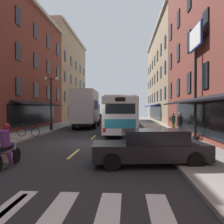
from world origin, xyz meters
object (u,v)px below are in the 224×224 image
(billboard_sign, at_px, (196,55))
(pedestrian_mid, at_px, (180,125))
(pedestrian_near, at_px, (173,122))
(street_lamp_twin, at_px, (51,101))
(transit_bus, at_px, (122,114))
(box_truck, at_px, (86,109))
(sedan_mid, at_px, (151,147))
(sedan_near, at_px, (97,118))
(motorcycle_rider, at_px, (6,149))
(bicycle_near, at_px, (29,132))

(billboard_sign, height_order, pedestrian_mid, billboard_sign)
(pedestrian_near, distance_m, street_lamp_twin, 11.45)
(transit_bus, relative_size, street_lamp_twin, 2.43)
(box_truck, xyz_separation_m, sedan_mid, (5.57, -17.05, -1.46))
(box_truck, height_order, sedan_near, box_truck)
(motorcycle_rider, height_order, street_lamp_twin, street_lamp_twin)
(sedan_mid, distance_m, bicycle_near, 11.09)
(billboard_sign, xyz_separation_m, motorcycle_rider, (-8.88, -7.34, -5.02))
(sedan_near, bearing_deg, motorcycle_rider, -89.23)
(sedan_near, distance_m, bicycle_near, 20.10)
(motorcycle_rider, xyz_separation_m, pedestrian_near, (8.33, 11.96, 0.33))
(transit_bus, distance_m, box_truck, 5.90)
(motorcycle_rider, xyz_separation_m, street_lamp_twin, (-2.85, 13.49, 2.24))
(bicycle_near, bearing_deg, billboard_sign, -5.06)
(pedestrian_near, bearing_deg, billboard_sign, 61.04)
(sedan_near, height_order, street_lamp_twin, street_lamp_twin)
(sedan_near, bearing_deg, pedestrian_near, -61.97)
(transit_bus, distance_m, pedestrian_mid, 6.75)
(motorcycle_rider, bearing_deg, bicycle_near, 108.77)
(pedestrian_near, relative_size, street_lamp_twin, 0.34)
(billboard_sign, height_order, pedestrian_near, billboard_sign)
(motorcycle_rider, relative_size, pedestrian_near, 1.22)
(sedan_mid, xyz_separation_m, bicycle_near, (-8.18, 7.48, -0.19))
(billboard_sign, bearing_deg, pedestrian_near, 96.80)
(bicycle_near, distance_m, pedestrian_mid, 11.04)
(sedan_near, xyz_separation_m, street_lamp_twin, (-2.48, -14.83, 2.25))
(transit_bus, height_order, motorcycle_rider, transit_bus)
(transit_bus, distance_m, motorcycle_rider, 14.38)
(pedestrian_near, bearing_deg, sedan_near, -97.73)
(sedan_near, relative_size, pedestrian_near, 2.61)
(sedan_near, xyz_separation_m, pedestrian_near, (8.71, -16.37, 0.33))
(bicycle_near, bearing_deg, transit_bus, 38.64)
(bicycle_near, bearing_deg, sedan_near, 82.94)
(bicycle_near, height_order, pedestrian_near, pedestrian_near)
(bicycle_near, distance_m, street_lamp_twin, 5.66)
(street_lamp_twin, bearing_deg, sedan_near, 80.53)
(street_lamp_twin, bearing_deg, pedestrian_near, -7.79)
(billboard_sign, distance_m, pedestrian_mid, 4.89)
(box_truck, bearing_deg, motorcycle_rider, -89.23)
(transit_bus, distance_m, sedan_near, 15.18)
(bicycle_near, bearing_deg, pedestrian_near, 17.73)
(sedan_near, height_order, motorcycle_rider, motorcycle_rider)
(box_truck, relative_size, sedan_near, 1.83)
(sedan_near, relative_size, bicycle_near, 2.58)
(motorcycle_rider, xyz_separation_m, bicycle_near, (-2.85, 8.38, -0.21))
(motorcycle_rider, distance_m, bicycle_near, 8.85)
(pedestrian_mid, bearing_deg, pedestrian_near, 165.33)
(pedestrian_mid, bearing_deg, street_lamp_twin, -125.86)
(sedan_near, bearing_deg, street_lamp_twin, -99.47)
(motorcycle_rider, bearing_deg, street_lamp_twin, 101.95)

